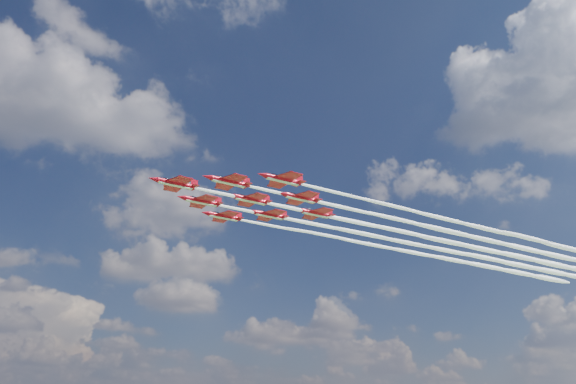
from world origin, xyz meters
TOP-DOWN VIEW (x-y plane):
  - jet_lead at (49.36, 5.30)m, footprint 142.98×33.85m
  - jet_row2_port at (60.63, -0.26)m, footprint 142.98×33.85m
  - jet_row2_starb at (57.57, 14.81)m, footprint 142.98×33.85m
  - jet_row3_port at (71.90, -5.81)m, footprint 142.98×33.85m
  - jet_row3_centre at (68.84, 9.26)m, footprint 142.98×33.85m
  - jet_row3_starb at (65.78, 24.33)m, footprint 142.98×33.85m
  - jet_row4_port at (80.11, 3.70)m, footprint 142.98×33.85m
  - jet_row4_starb at (77.05, 18.77)m, footprint 142.98×33.85m
  - jet_tail at (88.32, 13.21)m, footprint 142.98×33.85m

SIDE VIEW (x-z plane):
  - jet_lead at x=49.36m, z-range 80.61..83.59m
  - jet_row2_port at x=60.63m, z-range 80.61..83.59m
  - jet_row2_starb at x=57.57m, z-range 80.61..83.59m
  - jet_row3_port at x=71.90m, z-range 80.61..83.59m
  - jet_row3_centre at x=68.84m, z-range 80.61..83.59m
  - jet_row3_starb at x=65.78m, z-range 80.61..83.59m
  - jet_row4_port at x=80.11m, z-range 80.61..83.59m
  - jet_row4_starb at x=77.05m, z-range 80.61..83.59m
  - jet_tail at x=88.32m, z-range 80.61..83.59m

